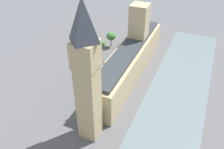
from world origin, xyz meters
TOP-DOWN VIEW (x-y plane):
  - ground_plane at (0.00, 0.00)m, footprint 149.57×149.57m
  - river_thames at (-30.44, 0.00)m, footprint 28.92×134.61m
  - parliament_building at (-1.99, -2.09)m, footprint 13.89×79.57m
  - clock_tower at (-2.43, 46.13)m, footprint 8.37×8.37m
  - double_decker_bus_corner at (10.37, -30.01)m, footprint 3.68×10.71m
  - car_silver_kerbside at (12.77, -11.09)m, footprint 2.14×4.87m
  - double_decker_bus_trailing at (11.50, 6.82)m, footprint 2.96×10.59m
  - car_blue_midblock at (10.01, 20.20)m, footprint 1.94×4.53m
  - pedestrian_by_river_gate at (6.25, -10.81)m, footprint 0.65×0.69m
  - pedestrian_under_trees at (7.28, -25.77)m, footprint 0.70×0.64m
  - pedestrian_near_tower at (6.57, 8.14)m, footprint 0.45×0.56m
  - plane_tree_opposite_hall at (21.80, -15.45)m, footprint 4.79×4.79m
  - plane_tree_leading at (21.94, -7.36)m, footprint 4.88×4.88m
  - plane_tree_far_end at (21.06, 2.79)m, footprint 4.55×4.55m
  - plane_tree_slot_10 at (20.00, -26.49)m, footprint 6.16×6.16m
  - street_lamp_slot_11 at (20.79, 8.45)m, footprint 0.56×0.56m

SIDE VIEW (x-z plane):
  - ground_plane at x=0.00m, z-range 0.00..0.00m
  - river_thames at x=-30.44m, z-range 0.00..0.25m
  - pedestrian_near_tower at x=6.57m, z-range -0.08..1.45m
  - pedestrian_by_river_gate at x=6.25m, z-range -0.08..1.55m
  - pedestrian_under_trees at x=7.28m, z-range -0.08..1.59m
  - car_blue_midblock at x=10.01m, z-range 0.02..1.76m
  - car_silver_kerbside at x=12.77m, z-range 0.02..1.76m
  - double_decker_bus_corner at x=10.37m, z-range 0.26..5.01m
  - double_decker_bus_trailing at x=11.50m, z-range 0.26..5.01m
  - street_lamp_slot_11 at x=20.79m, z-range 1.26..7.67m
  - plane_tree_leading at x=21.94m, z-range 1.74..9.45m
  - plane_tree_far_end at x=21.06m, z-range 1.93..9.78m
  - plane_tree_opposite_hall at x=21.80m, z-range 2.49..11.69m
  - plane_tree_slot_10 at x=20.00m, z-range 2.46..12.70m
  - parliament_building at x=-1.99m, z-range -7.93..27.38m
  - clock_tower at x=-2.43m, z-range 1.00..58.09m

